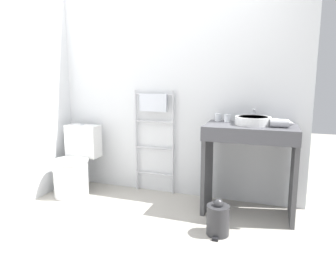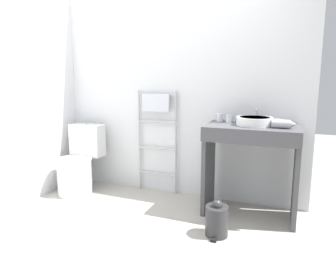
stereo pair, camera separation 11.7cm
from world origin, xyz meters
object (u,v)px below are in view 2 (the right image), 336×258
at_px(sink_basin, 255,121).
at_px(trash_bin, 217,220).
at_px(cup_near_wall, 220,118).
at_px(towel_radiator, 156,120).
at_px(hair_dryer, 282,124).
at_px(cup_near_edge, 229,119).
at_px(toilet, 79,164).

height_order(sink_basin, trash_bin, sink_basin).
height_order(sink_basin, cup_near_wall, cup_near_wall).
xyz_separation_m(towel_radiator, cup_near_wall, (0.74, -0.06, 0.08)).
bearing_deg(hair_dryer, trash_bin, -135.56).
xyz_separation_m(towel_radiator, hair_dryer, (1.35, -0.28, 0.08)).
bearing_deg(cup_near_wall, towel_radiator, 175.13).
bearing_deg(cup_near_edge, cup_near_wall, 156.72).
bearing_deg(sink_basin, cup_near_edge, 160.03).
height_order(cup_near_wall, trash_bin, cup_near_wall).
distance_m(towel_radiator, sink_basin, 1.12).
height_order(toilet, hair_dryer, hair_dryer).
xyz_separation_m(cup_near_edge, hair_dryer, (0.50, -0.17, 0.00)).
distance_m(toilet, towel_radiator, 1.06).
xyz_separation_m(towel_radiator, sink_basin, (1.10, -0.20, 0.08)).
distance_m(toilet, cup_near_edge, 1.83).
bearing_deg(toilet, cup_near_wall, 8.96).
bearing_deg(sink_basin, towel_radiator, 169.70).
height_order(toilet, sink_basin, sink_basin).
relative_size(cup_near_edge, hair_dryer, 0.37).
bearing_deg(sink_basin, hair_dryer, -17.46).
distance_m(sink_basin, hair_dryer, 0.26).
xyz_separation_m(toilet, hair_dryer, (2.22, 0.04, 0.60)).
relative_size(sink_basin, hair_dryer, 1.60).
xyz_separation_m(sink_basin, trash_bin, (-0.22, -0.54, -0.79)).
height_order(towel_radiator, trash_bin, towel_radiator).
bearing_deg(toilet, towel_radiator, 20.13).
relative_size(sink_basin, cup_near_edge, 4.36).
bearing_deg(trash_bin, toilet, 166.42).
height_order(cup_near_wall, hair_dryer, cup_near_wall).
height_order(towel_radiator, hair_dryer, towel_radiator).
distance_m(sink_basin, trash_bin, 0.98).
bearing_deg(towel_radiator, cup_near_wall, -4.87).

